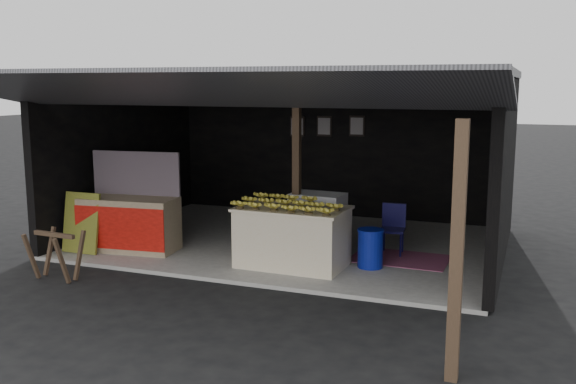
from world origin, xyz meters
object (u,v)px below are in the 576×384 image
at_px(banana_table, 293,237).
at_px(plastic_chair, 393,225).
at_px(water_barrel, 370,249).
at_px(neighbor_stall, 130,221).
at_px(white_crate, 318,222).
at_px(sawhorse, 55,250).

height_order(banana_table, plastic_chair, banana_table).
distance_m(water_barrel, plastic_chair, 0.97).
bearing_deg(plastic_chair, neighbor_stall, -166.40).
bearing_deg(white_crate, banana_table, -88.63).
relative_size(sawhorse, water_barrel, 1.31).
bearing_deg(white_crate, neighbor_stall, -154.60).
bearing_deg(sawhorse, white_crate, 46.83).
bearing_deg(sawhorse, plastic_chair, 39.38).
xyz_separation_m(banana_table, white_crate, (0.04, 1.07, 0.02)).
bearing_deg(water_barrel, white_crate, 146.14).
relative_size(white_crate, sawhorse, 1.30).
xyz_separation_m(banana_table, water_barrel, (1.13, 0.35, -0.18)).
relative_size(white_crate, plastic_chair, 1.16).
bearing_deg(plastic_chair, water_barrel, -103.44).
xyz_separation_m(sawhorse, water_barrel, (4.12, 2.08, -0.11)).
height_order(banana_table, neighbor_stall, neighbor_stall).
height_order(white_crate, water_barrel, white_crate).
bearing_deg(banana_table, sawhorse, -148.46).
xyz_separation_m(banana_table, neighbor_stall, (-2.86, -0.09, 0.03)).
distance_m(banana_table, sawhorse, 3.46).
distance_m(banana_table, neighbor_stall, 2.86).
relative_size(sawhorse, plastic_chair, 0.90).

